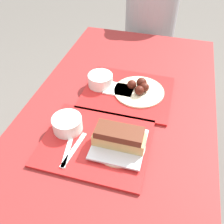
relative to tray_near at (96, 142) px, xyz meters
The scene contains 14 objects.
ground_plane 0.79m from the tray_near, 76.60° to the left, with size 12.00×12.00×0.00m, color #605B56.
picnic_table 0.20m from the tray_near, 76.60° to the left, with size 0.81×1.59×0.77m.
picnic_bench_far 1.24m from the tray_near, 88.13° to the left, with size 0.77×0.28×0.47m.
tray_near is the anchor object (origin of this frame).
tray_far 0.33m from the tray_near, 81.39° to the left, with size 0.40×0.34×0.01m.
bowl_coleslaw_near 0.13m from the tray_near, 165.77° to the left, with size 0.12×0.12×0.06m.
brisket_sandwich_plate 0.10m from the tray_near, ahead, with size 0.19×0.19×0.09m.
plastic_fork_near 0.11m from the tray_near, 144.32° to the right, with size 0.05×0.17×0.00m.
plastic_knife_near 0.09m from the tray_near, 135.93° to the right, with size 0.04×0.17×0.00m.
condiment_packet 0.08m from the tray_near, 71.77° to the left, with size 0.04×0.03×0.01m.
bowl_coleslaw_far 0.35m from the tray_near, 104.28° to the left, with size 0.12×0.12×0.06m.
wings_plate_far 0.35m from the tray_near, 73.51° to the left, with size 0.23×0.23×0.06m.
napkin_far 0.32m from the tray_near, 88.65° to the left, with size 0.13×0.09×0.01m.
person_seated_across 1.18m from the tray_near, 88.85° to the left, with size 0.36×0.36×0.69m.
Camera 1 is at (0.18, -0.73, 1.50)m, focal length 40.00 mm.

